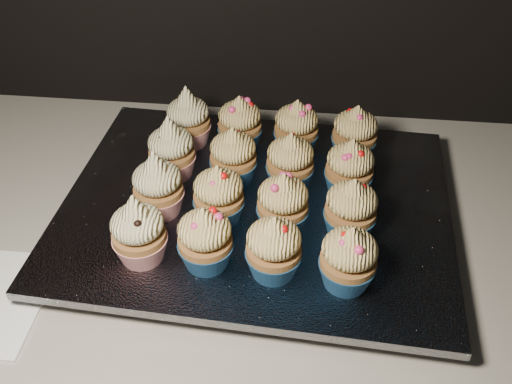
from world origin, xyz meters
TOP-DOWN VIEW (x-y plane):
  - worktop at (0.00, 1.70)m, footprint 2.44×0.64m
  - baking_tray at (-0.02, 1.73)m, footprint 0.47×0.37m
  - foil_lining at (-0.02, 1.73)m, footprint 0.51×0.41m
  - cupcake_0 at (-0.14, 1.61)m, footprint 0.06×0.06m
  - cupcake_1 at (-0.07, 1.61)m, footprint 0.06×0.06m
  - cupcake_2 at (0.01, 1.61)m, footprint 0.06×0.06m
  - cupcake_3 at (0.09, 1.60)m, footprint 0.06×0.06m
  - cupcake_4 at (-0.14, 1.70)m, footprint 0.06×0.06m
  - cupcake_5 at (-0.06, 1.69)m, footprint 0.06×0.06m
  - cupcake_6 at (0.01, 1.68)m, footprint 0.06×0.06m
  - cupcake_7 at (0.09, 1.68)m, footprint 0.06×0.06m
  - cupcake_8 at (-0.14, 1.77)m, footprint 0.06×0.06m
  - cupcake_9 at (-0.06, 1.77)m, footprint 0.06×0.06m
  - cupcake_10 at (0.02, 1.76)m, footprint 0.06×0.06m
  - cupcake_11 at (0.09, 1.76)m, footprint 0.06×0.06m
  - cupcake_12 at (-0.13, 1.85)m, footprint 0.06×0.06m
  - cupcake_13 at (-0.06, 1.84)m, footprint 0.06×0.06m
  - cupcake_14 at (0.02, 1.84)m, footprint 0.06×0.06m
  - cupcake_15 at (0.10, 1.84)m, footprint 0.06×0.06m

SIDE VIEW (x-z plane):
  - worktop at x=0.00m, z-range 0.86..0.90m
  - baking_tray at x=-0.02m, z-range 0.90..0.92m
  - foil_lining at x=-0.02m, z-range 0.92..0.93m
  - cupcake_1 at x=-0.07m, z-range 0.93..1.01m
  - cupcake_2 at x=0.01m, z-range 0.93..1.01m
  - cupcake_3 at x=0.09m, z-range 0.93..1.01m
  - cupcake_5 at x=-0.06m, z-range 0.93..1.01m
  - cupcake_6 at x=0.01m, z-range 0.93..1.01m
  - cupcake_7 at x=0.09m, z-range 0.93..1.01m
  - cupcake_9 at x=-0.06m, z-range 0.93..1.01m
  - cupcake_10 at x=0.02m, z-range 0.93..1.01m
  - cupcake_11 at x=0.09m, z-range 0.93..1.01m
  - cupcake_13 at x=-0.06m, z-range 0.93..1.01m
  - cupcake_14 at x=0.02m, z-range 0.93..1.01m
  - cupcake_15 at x=0.10m, z-range 0.93..1.01m
  - cupcake_0 at x=-0.14m, z-range 0.93..1.02m
  - cupcake_4 at x=-0.14m, z-range 0.93..1.02m
  - cupcake_8 at x=-0.14m, z-range 0.93..1.02m
  - cupcake_12 at x=-0.13m, z-range 0.93..1.02m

